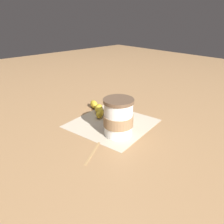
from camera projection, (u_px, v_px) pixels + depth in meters
ground_plane at (112, 123)px, 0.76m from camera, size 3.00×3.00×0.00m
paper_napkin at (112, 123)px, 0.76m from camera, size 0.30×0.30×0.00m
coffee_cup at (118, 118)px, 0.66m from camera, size 0.09×0.09×0.12m
muffin at (117, 110)px, 0.75m from camera, size 0.07×0.07×0.08m
banana at (97, 109)px, 0.83m from camera, size 0.13×0.09×0.03m
wooden_stirrer at (93, 153)px, 0.60m from camera, size 0.06×0.10×0.00m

